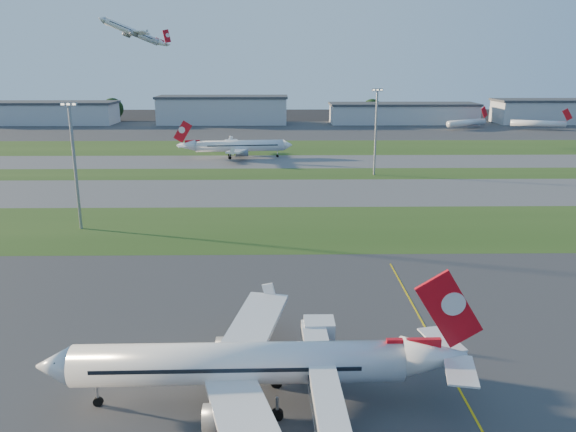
{
  "coord_description": "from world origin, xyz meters",
  "views": [
    {
      "loc": [
        -13.89,
        -59.9,
        33.45
      ],
      "look_at": [
        -12.4,
        35.88,
        7.0
      ],
      "focal_mm": 35.0,
      "sensor_mm": 36.0,
      "label": 1
    }
  ],
  "objects_px": {
    "jet_bridge": "(325,397)",
    "mini_jet_far": "(538,123)",
    "light_mast_centre": "(376,126)",
    "airliner_taxiing": "(239,146)",
    "light_mast_west": "(74,158)",
    "mini_jet_near": "(467,123)",
    "airliner_parked": "(242,364)"
  },
  "relations": [
    {
      "from": "light_mast_west",
      "to": "airliner_parked",
      "type": "bearing_deg",
      "value": -59.0
    },
    {
      "from": "airliner_parked",
      "to": "mini_jet_far",
      "type": "relative_size",
      "value": 1.45
    },
    {
      "from": "jet_bridge",
      "to": "mini_jet_far",
      "type": "distance_m",
      "value": 269.73
    },
    {
      "from": "jet_bridge",
      "to": "airliner_taxiing",
      "type": "relative_size",
      "value": 0.69
    },
    {
      "from": "jet_bridge",
      "to": "light_mast_centre",
      "type": "relative_size",
      "value": 1.04
    },
    {
      "from": "jet_bridge",
      "to": "airliner_taxiing",
      "type": "distance_m",
      "value": 156.23
    },
    {
      "from": "light_mast_centre",
      "to": "airliner_parked",
      "type": "bearing_deg",
      "value": -105.45
    },
    {
      "from": "mini_jet_near",
      "to": "jet_bridge",
      "type": "bearing_deg",
      "value": -141.55
    },
    {
      "from": "jet_bridge",
      "to": "mini_jet_near",
      "type": "distance_m",
      "value": 259.62
    },
    {
      "from": "airliner_taxiing",
      "to": "light_mast_west",
      "type": "distance_m",
      "value": 92.42
    },
    {
      "from": "mini_jet_far",
      "to": "light_mast_centre",
      "type": "bearing_deg",
      "value": -115.42
    },
    {
      "from": "airliner_parked",
      "to": "jet_bridge",
      "type": "bearing_deg",
      "value": -33.8
    },
    {
      "from": "airliner_taxiing",
      "to": "mini_jet_near",
      "type": "height_order",
      "value": "airliner_taxiing"
    },
    {
      "from": "mini_jet_near",
      "to": "mini_jet_far",
      "type": "relative_size",
      "value": 0.91
    },
    {
      "from": "light_mast_west",
      "to": "mini_jet_near",
      "type": "bearing_deg",
      "value": 52.02
    },
    {
      "from": "light_mast_west",
      "to": "jet_bridge",
      "type": "bearing_deg",
      "value": -56.09
    },
    {
      "from": "airliner_taxiing",
      "to": "light_mast_west",
      "type": "bearing_deg",
      "value": 67.49
    },
    {
      "from": "mini_jet_near",
      "to": "light_mast_centre",
      "type": "xyz_separation_m",
      "value": [
        -67.06,
        -119.59,
        11.53
      ]
    },
    {
      "from": "mini_jet_far",
      "to": "mini_jet_near",
      "type": "bearing_deg",
      "value": -171.53
    },
    {
      "from": "airliner_taxiing",
      "to": "light_mast_centre",
      "type": "relative_size",
      "value": 1.5
    },
    {
      "from": "airliner_taxiing",
      "to": "mini_jet_far",
      "type": "bearing_deg",
      "value": -155.95
    },
    {
      "from": "jet_bridge",
      "to": "light_mast_west",
      "type": "height_order",
      "value": "light_mast_west"
    },
    {
      "from": "jet_bridge",
      "to": "airliner_parked",
      "type": "xyz_separation_m",
      "value": [
        -7.85,
        5.1,
        0.44
      ]
    },
    {
      "from": "jet_bridge",
      "to": "mini_jet_near",
      "type": "height_order",
      "value": "mini_jet_near"
    },
    {
      "from": "mini_jet_far",
      "to": "light_mast_centre",
      "type": "relative_size",
      "value": 1.08
    },
    {
      "from": "mini_jet_near",
      "to": "mini_jet_far",
      "type": "distance_m",
      "value": 35.15
    },
    {
      "from": "mini_jet_near",
      "to": "light_mast_centre",
      "type": "bearing_deg",
      "value": -150.11
    },
    {
      "from": "airliner_parked",
      "to": "light_mast_west",
      "type": "distance_m",
      "value": 73.23
    },
    {
      "from": "airliner_parked",
      "to": "airliner_taxiing",
      "type": "xyz_separation_m",
      "value": [
        -10.76,
        150.02,
        -0.19
      ]
    },
    {
      "from": "mini_jet_far",
      "to": "light_mast_centre",
      "type": "xyz_separation_m",
      "value": [
        -101.89,
        -114.89,
        11.53
      ]
    },
    {
      "from": "airliner_parked",
      "to": "airliner_taxiing",
      "type": "relative_size",
      "value": 1.05
    },
    {
      "from": "jet_bridge",
      "to": "light_mast_centre",
      "type": "xyz_separation_m",
      "value": [
        24.81,
        123.24,
        10.81
      ]
    }
  ]
}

